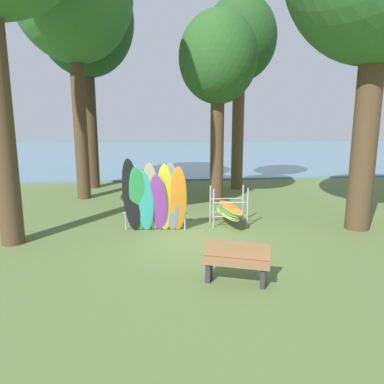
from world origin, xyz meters
TOP-DOWN VIEW (x-y plane):
  - ground_plane at (0.00, 0.00)m, footprint 80.00×80.00m
  - lake_water at (0.00, 28.19)m, footprint 80.00×36.00m
  - tree_mid_behind at (1.30, 4.49)m, footprint 3.03×3.03m
  - tree_far_left_back at (2.90, 7.59)m, footprint 3.38×3.38m
  - tree_far_right_back at (-4.26, 8.70)m, footprint 4.53×4.53m
  - leaning_board_pile at (-1.26, 0.74)m, footprint 1.99×0.86m
  - board_storage_rack at (1.13, 1.38)m, footprint 1.15×2.13m
  - park_bench at (0.38, -2.80)m, footprint 1.45×0.88m

SIDE VIEW (x-z plane):
  - ground_plane at x=0.00m, z-range 0.00..0.00m
  - lake_water at x=0.00m, z-range 0.00..0.10m
  - park_bench at x=0.38m, z-range 0.03..0.88m
  - board_storage_rack at x=1.13m, z-range -0.13..1.12m
  - leaning_board_pile at x=-1.26m, z-range -0.11..2.19m
  - tree_mid_behind at x=1.30m, z-range 1.85..9.30m
  - tree_far_left_back at x=2.90m, z-range 2.40..11.45m
  - tree_far_right_back at x=-4.26m, z-range 2.59..13.18m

